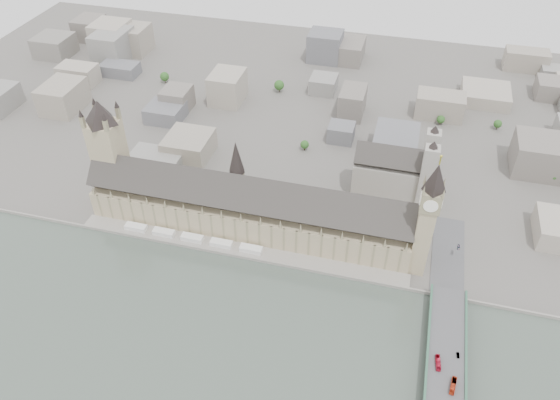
% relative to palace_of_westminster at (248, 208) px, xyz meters
% --- Properties ---
extents(ground, '(900.00, 900.00, 0.00)m').
position_rel_palace_of_westminster_xyz_m(ground, '(0.00, -19.70, -22.71)').
color(ground, '#595651').
rests_on(ground, ground).
extents(embankment_wall, '(600.00, 1.50, 3.00)m').
position_rel_palace_of_westminster_xyz_m(embankment_wall, '(0.00, -34.70, -21.21)').
color(embankment_wall, gray).
rests_on(embankment_wall, ground).
extents(river_terrace, '(270.00, 15.00, 2.00)m').
position_rel_palace_of_westminster_xyz_m(river_terrace, '(0.00, -27.20, -21.71)').
color(river_terrace, gray).
rests_on(river_terrace, ground).
extents(terrace_tents, '(118.00, 7.00, 4.00)m').
position_rel_palace_of_westminster_xyz_m(terrace_tents, '(-40.00, -26.70, -18.71)').
color(terrace_tents, white).
rests_on(terrace_tents, river_terrace).
extents(palace_of_westminster, '(265.00, 40.73, 55.44)m').
position_rel_palace_of_westminster_xyz_m(palace_of_westminster, '(0.00, 0.00, 0.00)').
color(palace_of_westminster, tan).
rests_on(palace_of_westminster, ground).
extents(elizabeth_tower, '(17.00, 17.00, 107.50)m').
position_rel_palace_of_westminster_xyz_m(elizabeth_tower, '(138.00, -11.70, 35.38)').
color(elizabeth_tower, tan).
rests_on(elizabeth_tower, ground).
extents(victoria_tower, '(30.00, 30.00, 100.00)m').
position_rel_palace_of_westminster_xyz_m(victoria_tower, '(-122.00, 6.30, 32.50)').
color(victoria_tower, tan).
rests_on(victoria_tower, ground).
extents(central_tower, '(13.00, 13.00, 48.00)m').
position_rel_palace_of_westminster_xyz_m(central_tower, '(-10.00, 6.30, 35.21)').
color(central_tower, gray).
rests_on(central_tower, ground).
extents(westminster_bridge, '(25.00, 325.00, 10.25)m').
position_rel_palace_of_westminster_xyz_m(westminster_bridge, '(162.00, -107.20, -17.58)').
color(westminster_bridge, '#474749').
rests_on(westminster_bridge, ground).
extents(westminster_abbey, '(68.00, 36.00, 64.00)m').
position_rel_palace_of_westminster_xyz_m(westminster_abbey, '(110.92, 75.30, 2.38)').
color(westminster_abbey, gray).
rests_on(westminster_abbey, ground).
extents(city_skyline_inland, '(720.00, 360.00, 38.00)m').
position_rel_palace_of_westminster_xyz_m(city_skyline_inland, '(0.00, 225.30, -3.71)').
color(city_skyline_inland, gray).
rests_on(city_skyline_inland, ground).
extents(park_trees, '(110.00, 30.00, 15.00)m').
position_rel_palace_of_westminster_xyz_m(park_trees, '(-10.00, 40.30, -15.21)').
color(park_trees, '#1D4F1C').
rests_on(park_trees, ground).
extents(red_bus_north, '(3.89, 11.73, 3.21)m').
position_rel_palace_of_westminster_xyz_m(red_bus_north, '(156.67, -100.68, -10.85)').
color(red_bus_north, red).
rests_on(red_bus_north, westminster_bridge).
extents(red_bus_south, '(4.48, 12.56, 3.42)m').
position_rel_palace_of_westminster_xyz_m(red_bus_south, '(166.13, -114.87, -10.74)').
color(red_bus_south, red).
rests_on(red_bus_south, westminster_bridge).
extents(car_silver, '(1.97, 4.42, 1.41)m').
position_rel_palace_of_westminster_xyz_m(car_silver, '(168.91, -91.16, -11.75)').
color(car_silver, gray).
rests_on(car_silver, westminster_bridge).
extents(car_approach, '(2.49, 5.30, 1.49)m').
position_rel_palace_of_westminster_xyz_m(car_approach, '(167.98, 10.09, -11.71)').
color(car_approach, gray).
rests_on(car_approach, westminster_bridge).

